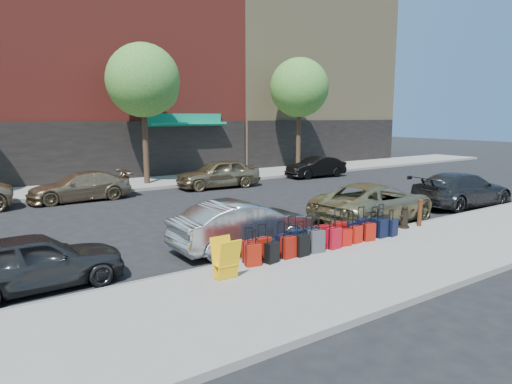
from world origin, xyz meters
TOP-DOWN VIEW (x-y plane):
  - ground at (0.00, 0.00)m, footprint 120.00×120.00m
  - sidewalk_near at (0.00, -6.50)m, footprint 60.00×4.00m
  - sidewalk_far at (0.00, 10.00)m, footprint 60.00×4.00m
  - curb_near at (0.00, -4.48)m, footprint 60.00×0.08m
  - curb_far at (0.00, 7.98)m, footprint 60.00×0.08m
  - building_center at (0.00, 17.99)m, footprint 17.00×12.85m
  - building_right at (16.00, 17.99)m, footprint 15.00×12.12m
  - tree_center at (0.64, 9.50)m, footprint 3.80×3.80m
  - tree_right at (11.14, 9.50)m, footprint 3.80×3.80m
  - suitcase_front_0 at (-2.45, -4.81)m, footprint 0.38×0.23m
  - suitcase_front_1 at (-2.05, -4.81)m, footprint 0.39×0.24m
  - suitcase_front_2 at (-1.46, -4.82)m, footprint 0.38×0.22m
  - suitcase_front_3 at (-1.07, -4.79)m, footprint 0.42×0.25m
  - suitcase_front_4 at (-0.48, -4.78)m, footprint 0.39×0.23m
  - suitcase_front_5 at (-0.06, -4.81)m, footprint 0.43×0.29m
  - suitcase_front_6 at (0.55, -4.81)m, footprint 0.41×0.24m
  - suitcase_front_7 at (1.06, -4.82)m, footprint 0.37×0.21m
  - suitcase_front_8 at (1.47, -4.84)m, footprint 0.40×0.23m
  - suitcase_front_9 at (2.05, -4.84)m, footprint 0.39×0.26m
  - suitcase_front_10 at (2.45, -4.75)m, footprint 0.39×0.24m
  - suitcase_back_0 at (-2.54, -5.07)m, footprint 0.39×0.26m
  - suitcase_back_1 at (-2.03, -5.14)m, footprint 0.38×0.27m
  - suitcase_back_2 at (-1.46, -5.08)m, footprint 0.38×0.24m
  - suitcase_back_3 at (-1.07, -5.13)m, footprint 0.40×0.25m
  - suitcase_back_4 at (-0.55, -5.11)m, footprint 0.43×0.29m
  - suitcase_back_5 at (0.07, -5.12)m, footprint 0.40×0.25m
  - suitcase_back_6 at (0.53, -5.10)m, footprint 0.35×0.23m
  - suitcase_back_7 at (0.98, -5.08)m, footprint 0.33×0.19m
  - suitcase_back_8 at (1.45, -5.12)m, footprint 0.38×0.26m
  - suitcase_back_9 at (2.04, -5.09)m, footprint 0.37×0.21m
  - suitcase_back_10 at (2.44, -5.16)m, footprint 0.36×0.25m
  - fire_hydrant at (3.58, -4.71)m, footprint 0.38×0.34m
  - bollard at (4.19, -4.83)m, footprint 0.16×0.16m
  - display_rack at (-3.51, -5.42)m, footprint 0.51×0.56m
  - car_near_0 at (-7.02, -3.36)m, footprint 3.73×1.60m
  - car_near_1 at (-1.67, -3.32)m, footprint 4.16×1.46m
  - car_near_2 at (3.90, -3.19)m, footprint 5.27×2.90m
  - car_near_3 at (9.12, -3.29)m, footprint 4.94×2.29m
  - car_far_1 at (-3.56, 7.01)m, footprint 4.37×1.78m
  - car_far_2 at (3.32, 6.74)m, footprint 4.50×2.12m
  - car_far_3 at (10.29, 6.95)m, footprint 3.87×1.53m

SIDE VIEW (x-z plane):
  - ground at x=0.00m, z-range 0.00..0.00m
  - sidewalk_near at x=0.00m, z-range 0.00..0.15m
  - sidewalk_far at x=0.00m, z-range 0.00..0.15m
  - curb_near at x=0.00m, z-range 0.00..0.15m
  - curb_far at x=0.00m, z-range 0.00..0.15m
  - suitcase_back_6 at x=0.53m, z-range 0.01..0.77m
  - suitcase_back_7 at x=0.98m, z-range 0.00..0.79m
  - suitcase_back_10 at x=2.44m, z-range 0.00..0.80m
  - suitcase_back_8 at x=1.45m, z-range -0.01..0.82m
  - suitcase_back_1 at x=-2.03m, z-range -0.01..0.83m
  - suitcase_front_7 at x=1.06m, z-range -0.01..0.85m
  - suitcase_back_9 at x=2.04m, z-range -0.01..0.86m
  - suitcase_back_0 at x=-2.54m, z-range -0.01..0.86m
  - suitcase_front_9 at x=2.05m, z-range -0.01..0.87m
  - suitcase_front_0 at x=-2.45m, z-range -0.01..0.87m
  - suitcase_back_2 at x=-1.46m, z-range -0.02..0.87m
  - suitcase_front_2 at x=-1.46m, z-range -0.02..0.88m
  - suitcase_back_3 at x=-1.07m, z-range -0.02..0.88m
  - suitcase_front_10 at x=2.45m, z-range -0.02..0.88m
  - suitcase_front_1 at x=-2.05m, z-range -0.02..0.89m
  - suitcase_back_5 at x=0.07m, z-range -0.02..0.89m
  - suitcase_front_4 at x=-0.48m, z-range -0.02..0.89m
  - suitcase_front_8 at x=1.47m, z-range -0.03..0.92m
  - suitcase_back_4 at x=-0.55m, z-range -0.03..0.93m
  - suitcase_front_5 at x=-0.06m, z-range -0.03..0.93m
  - suitcase_front_6 at x=0.55m, z-range -0.03..0.94m
  - suitcase_front_3 at x=-1.07m, z-range -0.03..0.95m
  - fire_hydrant at x=3.58m, z-range 0.12..0.88m
  - display_rack at x=-3.51m, z-range 0.14..1.04m
  - bollard at x=4.19m, z-range 0.16..1.03m
  - car_far_3 at x=10.29m, z-range 0.00..1.25m
  - car_near_0 at x=-7.02m, z-range 0.00..1.26m
  - car_far_1 at x=-3.56m, z-range 0.00..1.27m
  - car_near_1 at x=-1.67m, z-range 0.00..1.37m
  - car_near_3 at x=9.12m, z-range 0.00..1.40m
  - car_near_2 at x=3.90m, z-range 0.00..1.40m
  - car_far_2 at x=3.32m, z-range 0.00..1.49m
  - tree_center at x=0.64m, z-range 1.78..9.05m
  - tree_right at x=11.14m, z-range 1.78..9.05m
  - building_right at x=16.00m, z-range -0.02..17.98m
  - building_center at x=0.00m, z-range -0.02..19.98m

